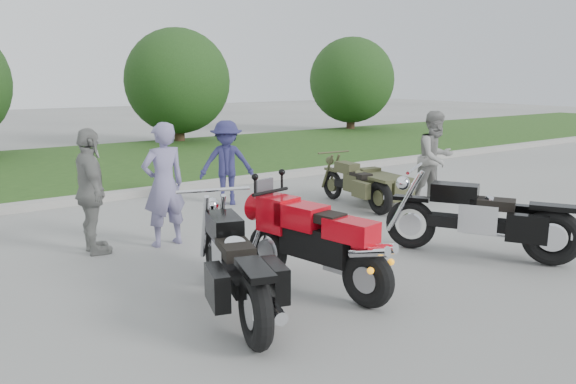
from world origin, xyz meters
TOP-DOWN VIEW (x-y plane):
  - ground at (0.00, 0.00)m, footprint 80.00×80.00m
  - curb at (0.00, 6.00)m, footprint 60.00×0.30m
  - grass_strip at (0.00, 10.15)m, footprint 60.00×8.00m
  - tree_mid_right at (4.00, 13.50)m, footprint 3.60×3.60m
  - tree_far_right at (12.00, 13.50)m, footprint 3.60×3.60m
  - sportbike_red at (-0.57, -0.05)m, footprint 0.65×2.08m
  - cruiser_left at (-1.65, -0.08)m, footprint 0.84×2.38m
  - cruiser_right at (1.99, -0.42)m, footprint 1.41×2.25m
  - cruiser_sidecar at (2.94, 2.69)m, footprint 1.10×2.05m
  - person_stripe at (-1.25, 2.58)m, footprint 0.66×0.46m
  - person_grey at (4.02, 2.18)m, footprint 0.90×0.73m
  - person_denim at (0.76, 4.34)m, footprint 1.17×0.99m
  - person_back at (-2.19, 2.79)m, footprint 0.50×1.03m

SIDE VIEW (x-z plane):
  - ground at x=0.00m, z-range 0.00..0.00m
  - grass_strip at x=0.00m, z-range 0.00..0.14m
  - curb at x=0.00m, z-range 0.00..0.15m
  - cruiser_sidecar at x=2.94m, z-range -0.03..0.77m
  - cruiser_left at x=-1.65m, z-range 0.01..0.95m
  - cruiser_right at x=1.99m, z-range 0.01..0.98m
  - sportbike_red at x=-0.57m, z-range 0.09..1.08m
  - person_denim at x=0.76m, z-range 0.00..1.58m
  - person_back at x=-2.19m, z-range 0.00..1.71m
  - person_grey at x=4.02m, z-range 0.00..1.74m
  - person_stripe at x=-1.25m, z-range 0.00..1.76m
  - tree_mid_right at x=4.00m, z-range 0.19..4.19m
  - tree_far_right at x=12.00m, z-range 0.19..4.19m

